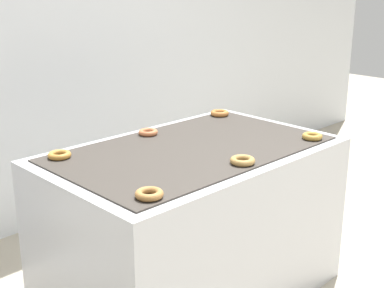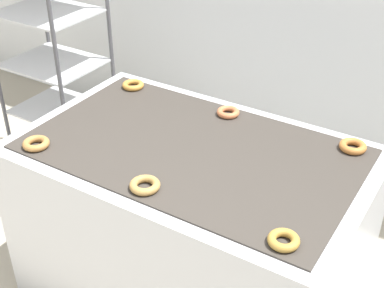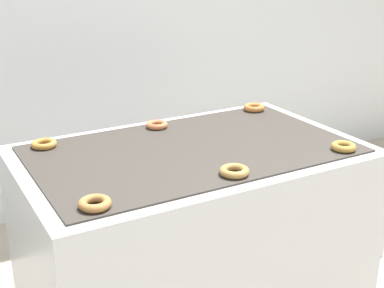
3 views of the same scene
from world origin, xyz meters
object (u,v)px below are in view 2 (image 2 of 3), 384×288
at_px(donut_far_right, 353,146).
at_px(fryer_machine, 192,225).
at_px(donut_far_left, 133,85).
at_px(baking_rack_cart, 54,63).
at_px(donut_near_center, 144,185).
at_px(donut_near_right, 284,240).
at_px(donut_near_left, 36,144).
at_px(donut_far_center, 228,112).

bearing_deg(donut_far_right, fryer_machine, -149.09).
height_order(donut_far_left, donut_far_right, donut_far_right).
distance_m(fryer_machine, baking_rack_cart, 1.42).
relative_size(donut_near_center, donut_near_right, 1.08).
xyz_separation_m(baking_rack_cart, donut_far_right, (1.88, -0.13, 0.10)).
distance_m(donut_near_left, donut_far_center, 0.89).
relative_size(donut_near_left, donut_near_center, 0.97).
xyz_separation_m(fryer_machine, donut_far_center, (-0.01, 0.34, 0.45)).
bearing_deg(donut_far_left, donut_far_right, 0.67).
height_order(fryer_machine, donut_far_center, donut_far_center).
distance_m(baking_rack_cart, donut_near_center, 1.53).
xyz_separation_m(fryer_machine, donut_far_left, (-0.57, 0.34, 0.45)).
relative_size(fryer_machine, donut_far_left, 13.41).
distance_m(donut_near_center, donut_far_left, 0.89).
bearing_deg(donut_near_center, donut_far_center, 90.60).
distance_m(donut_far_left, donut_far_right, 1.16).
bearing_deg(donut_far_right, donut_near_center, -130.44).
relative_size(donut_near_left, donut_far_left, 1.02).
bearing_deg(donut_near_left, donut_near_right, -0.07).
xyz_separation_m(donut_near_left, donut_far_right, (1.16, 0.70, 0.00)).
height_order(baking_rack_cart, donut_near_left, baking_rack_cart).
bearing_deg(donut_near_left, donut_far_left, 89.77).
height_order(donut_near_left, donut_near_right, same).
bearing_deg(donut_near_right, baking_rack_cart, 156.07).
bearing_deg(donut_near_right, donut_near_center, 179.52).
distance_m(donut_near_left, donut_near_center, 0.57).
bearing_deg(fryer_machine, donut_near_center, -90.46).
relative_size(baking_rack_cart, donut_far_right, 13.29).
relative_size(donut_far_left, donut_far_right, 0.98).
distance_m(donut_near_center, donut_far_right, 0.91).
bearing_deg(donut_near_left, fryer_machine, 30.89).
height_order(baking_rack_cart, donut_far_left, baking_rack_cart).
bearing_deg(donut_near_right, fryer_machine, 148.94).
relative_size(donut_near_right, donut_far_right, 0.95).
relative_size(fryer_machine, donut_near_center, 12.76).
bearing_deg(donut_near_right, donut_far_center, 130.39).
bearing_deg(donut_near_right, donut_far_right, 88.87).
height_order(donut_near_right, donut_far_right, donut_far_right).
xyz_separation_m(baking_rack_cart, donut_far_left, (0.72, -0.14, 0.09)).
distance_m(fryer_machine, donut_near_right, 0.81).
xyz_separation_m(donut_near_center, donut_far_right, (0.59, 0.69, 0.00)).
xyz_separation_m(donut_far_left, donut_far_right, (1.16, 0.01, 0.00)).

